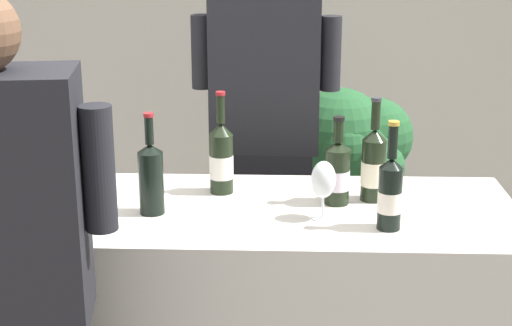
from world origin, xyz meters
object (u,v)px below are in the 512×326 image
ice_bucket (52,185)px  potted_shrub (353,156)px  wine_bottle_3 (337,172)px  wine_glass (323,182)px  wine_bottle_1 (151,176)px  wine_bottle_2 (373,165)px  person_server (265,165)px  wine_bottle_4 (223,158)px  wine_bottle_0 (390,192)px

ice_bucket → potted_shrub: bearing=56.2°
wine_bottle_3 → wine_glass: 0.15m
wine_bottle_1 → wine_bottle_2: size_ratio=0.94×
person_server → ice_bucket: bearing=-126.0°
wine_glass → wine_bottle_4: bearing=144.3°
wine_bottle_2 → person_server: bearing=120.7°
wine_bottle_2 → wine_bottle_3: wine_bottle_2 is taller
wine_bottle_4 → wine_bottle_1: bearing=-135.6°
wine_bottle_4 → wine_bottle_2: bearing=-6.6°
wine_bottle_0 → wine_glass: bearing=159.4°
wine_bottle_4 → ice_bucket: 0.57m
wine_bottle_2 → wine_bottle_4: 0.50m
wine_glass → person_server: bearing=103.9°
wine_glass → potted_shrub: bearing=81.4°
ice_bucket → potted_shrub: size_ratio=0.23×
wine_bottle_2 → wine_bottle_4: (-0.49, 0.06, -0.00)m
wine_bottle_2 → wine_bottle_1: bearing=-168.3°
wine_glass → ice_bucket: size_ratio=0.79×
wine_bottle_3 → wine_glass: bearing=-110.1°
wine_bottle_3 → wine_bottle_4: bearing=165.8°
potted_shrub → wine_bottle_2: bearing=-92.4°
wine_bottle_2 → potted_shrub: size_ratio=0.33×
wine_bottle_4 → wine_bottle_0: bearing=-30.6°
wine_bottle_0 → wine_bottle_3: 0.25m
wine_bottle_3 → person_server: size_ratio=0.16×
wine_bottle_1 → ice_bucket: 0.30m
wine_bottle_1 → wine_bottle_4: bearing=44.4°
person_server → potted_shrub: person_server is taller
wine_bottle_2 → wine_glass: bearing=-134.1°
wine_glass → person_server: 0.84m
wine_bottle_4 → ice_bucket: (-0.49, -0.29, -0.00)m
wine_bottle_1 → potted_shrub: (0.76, 1.46, -0.37)m
wine_bottle_1 → potted_shrub: size_ratio=0.31×
ice_bucket → wine_bottle_1: bearing=18.0°
wine_bottle_2 → person_server: (-0.37, 0.61, -0.20)m
wine_bottle_0 → wine_bottle_4: size_ratio=0.95×
wine_glass → ice_bucket: (-0.81, -0.06, -0.00)m
wine_bottle_1 → wine_glass: 0.53m
wine_bottle_2 → wine_bottle_3: 0.13m
wine_bottle_1 → wine_bottle_4: size_ratio=0.93×
wine_bottle_3 → wine_bottle_4: wine_bottle_4 is taller
wine_bottle_2 → wine_bottle_4: wine_bottle_4 is taller
wine_glass → person_server: (-0.20, 0.79, -0.20)m
wine_bottle_0 → wine_bottle_2: bearing=95.2°
wine_bottle_1 → ice_bucket: size_ratio=1.37×
wine_bottle_0 → wine_bottle_3: size_ratio=1.14×
wine_bottle_0 → wine_bottle_3: bearing=123.9°
wine_bottle_3 → wine_bottle_4: size_ratio=0.84×
wine_bottle_0 → ice_bucket: 1.01m
potted_shrub → wine_glass: bearing=-98.6°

